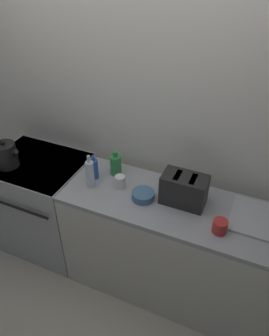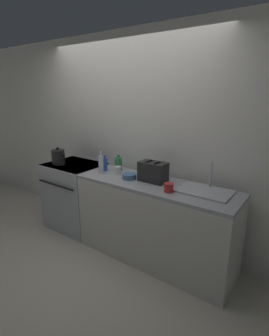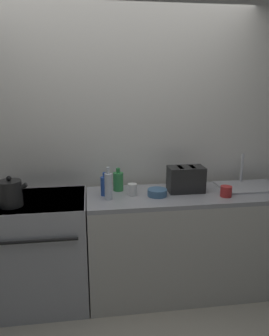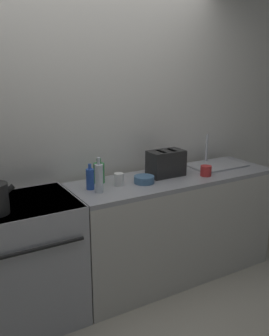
# 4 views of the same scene
# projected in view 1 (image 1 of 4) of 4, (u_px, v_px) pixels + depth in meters

# --- Properties ---
(ground_plane) EXTENTS (12.00, 12.00, 0.00)m
(ground_plane) POSITION_uv_depth(u_px,v_px,m) (95.00, 289.00, 2.78)
(ground_plane) COLOR beige
(wall_back) EXTENTS (8.00, 0.05, 2.60)m
(wall_back) POSITION_uv_depth(u_px,v_px,m) (127.00, 118.00, 2.53)
(wall_back) COLOR silver
(wall_back) RESTS_ON ground_plane
(stove) EXTENTS (0.78, 0.67, 0.93)m
(stove) POSITION_uv_depth(u_px,v_px,m) (44.00, 203.00, 2.95)
(stove) COLOR #B7B7BC
(stove) RESTS_ON ground_plane
(counter_block) EXTENTS (1.82, 0.59, 0.93)m
(counter_block) POSITION_uv_depth(u_px,v_px,m) (183.00, 253.00, 2.51)
(counter_block) COLOR silver
(counter_block) RESTS_ON ground_plane
(kettle) EXTENTS (0.22, 0.18, 0.24)m
(kettle) POSITION_uv_depth(u_px,v_px,m) (6.00, 155.00, 2.59)
(kettle) COLOR black
(kettle) RESTS_ON stove
(toaster) EXTENTS (0.31, 0.18, 0.22)m
(toaster) POSITION_uv_depth(u_px,v_px,m) (184.00, 189.00, 2.23)
(toaster) COLOR black
(toaster) RESTS_ON counter_block
(bottle_clear) EXTENTS (0.06, 0.06, 0.27)m
(bottle_clear) POSITION_uv_depth(u_px,v_px,m) (90.00, 174.00, 2.37)
(bottle_clear) COLOR silver
(bottle_clear) RESTS_ON counter_block
(bottle_blue) EXTENTS (0.06, 0.06, 0.20)m
(bottle_blue) POSITION_uv_depth(u_px,v_px,m) (94.00, 169.00, 2.47)
(bottle_blue) COLOR #2D56B7
(bottle_blue) RESTS_ON counter_block
(bottle_green) EXTENTS (0.09, 0.09, 0.20)m
(bottle_green) POSITION_uv_depth(u_px,v_px,m) (116.00, 165.00, 2.51)
(bottle_green) COLOR #338C47
(bottle_green) RESTS_ON counter_block
(cup_red) EXTENTS (0.09, 0.09, 0.09)m
(cup_red) POSITION_uv_depth(u_px,v_px,m) (220.00, 226.00, 2.04)
(cup_red) COLOR red
(cup_red) RESTS_ON counter_block
(cup_white) EXTENTS (0.08, 0.08, 0.10)m
(cup_white) POSITION_uv_depth(u_px,v_px,m) (120.00, 182.00, 2.40)
(cup_white) COLOR white
(cup_white) RESTS_ON counter_block
(bowl) EXTENTS (0.16, 0.16, 0.06)m
(bowl) POSITION_uv_depth(u_px,v_px,m) (143.00, 195.00, 2.31)
(bowl) COLOR teal
(bowl) RESTS_ON counter_block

